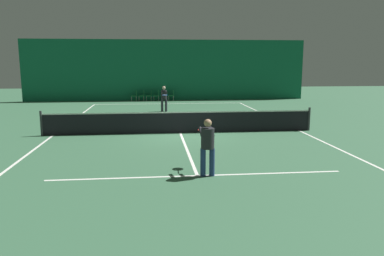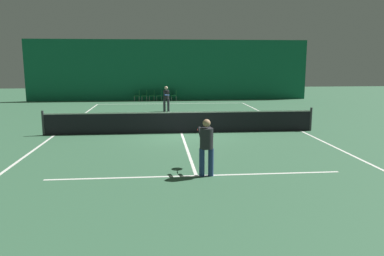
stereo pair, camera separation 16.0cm
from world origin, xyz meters
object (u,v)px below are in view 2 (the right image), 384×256
(tennis_net, at_px, (181,122))
(player_near, at_px, (206,143))
(courtside_chair_2, at_px, (153,95))
(player_far, at_px, (166,97))
(courtside_chair_0, at_px, (138,95))
(courtside_chair_4, at_px, (167,95))
(courtside_chair_3, at_px, (160,95))
(courtside_chair_1, at_px, (145,95))
(courtside_chair_5, at_px, (175,95))

(tennis_net, xyz_separation_m, player_near, (0.28, -6.40, 0.42))
(tennis_net, height_order, courtside_chair_2, tennis_net)
(player_far, bearing_deg, courtside_chair_0, -163.80)
(courtside_chair_2, bearing_deg, player_far, 7.97)
(courtside_chair_0, xyz_separation_m, courtside_chair_4, (2.39, 0.00, 0.00))
(tennis_net, xyz_separation_m, player_far, (-0.47, 7.35, 0.43))
(courtside_chair_0, height_order, courtside_chair_3, same)
(tennis_net, relative_size, player_near, 7.52)
(courtside_chair_1, bearing_deg, courtside_chair_5, 90.00)
(tennis_net, distance_m, courtside_chair_1, 14.23)
(courtside_chair_4, bearing_deg, courtside_chair_0, -90.00)
(courtside_chair_4, distance_m, courtside_chair_5, 0.60)
(courtside_chair_1, bearing_deg, courtside_chair_4, 90.00)
(courtside_chair_0, distance_m, courtside_chair_1, 0.60)
(player_far, bearing_deg, courtside_chair_1, -168.53)
(player_near, xyz_separation_m, courtside_chair_0, (-2.89, 20.48, -0.45))
(courtside_chair_1, height_order, courtside_chair_3, same)
(player_far, xyz_separation_m, courtside_chair_2, (-0.94, 6.74, -0.45))
(player_near, relative_size, courtside_chair_2, 1.90)
(player_far, bearing_deg, tennis_net, 2.27)
(tennis_net, height_order, courtside_chair_4, tennis_net)
(courtside_chair_5, bearing_deg, courtside_chair_3, -90.00)
(tennis_net, bearing_deg, player_near, -87.53)
(tennis_net, bearing_deg, courtside_chair_2, 95.75)
(player_far, relative_size, courtside_chair_3, 1.92)
(tennis_net, relative_size, courtside_chair_3, 14.29)
(courtside_chair_2, height_order, courtside_chair_4, same)
(player_near, relative_size, courtside_chair_1, 1.90)
(player_near, distance_m, courtside_chair_2, 20.56)
(courtside_chair_1, distance_m, courtside_chair_2, 0.60)
(player_near, relative_size, courtside_chair_4, 1.90)
(courtside_chair_0, bearing_deg, courtside_chair_3, 90.00)
(courtside_chair_2, xyz_separation_m, courtside_chair_3, (0.60, 0.00, 0.00))
(tennis_net, bearing_deg, courtside_chair_5, 88.47)
(player_far, height_order, courtside_chair_2, player_far)
(player_far, bearing_deg, courtside_chair_2, -173.45)
(player_far, xyz_separation_m, courtside_chair_0, (-2.14, 6.74, -0.45))
(courtside_chair_3, xyz_separation_m, courtside_chair_5, (1.20, 0.00, 0.00))
(player_near, distance_m, courtside_chair_3, 20.52)
(player_far, relative_size, courtside_chair_1, 1.92)
(courtside_chair_1, bearing_deg, courtside_chair_2, 90.00)
(tennis_net, height_order, courtside_chair_1, tennis_net)
(player_near, relative_size, player_far, 0.99)
(player_near, height_order, courtside_chair_1, player_near)
(courtside_chair_3, xyz_separation_m, courtside_chair_4, (0.60, 0.00, 0.00))
(courtside_chair_0, xyz_separation_m, courtside_chair_1, (0.60, 0.00, 0.00))
(courtside_chair_2, height_order, courtside_chair_3, same)
(courtside_chair_3, height_order, courtside_chair_4, same)
(courtside_chair_2, bearing_deg, tennis_net, 5.75)
(courtside_chair_1, bearing_deg, courtside_chair_0, -90.00)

